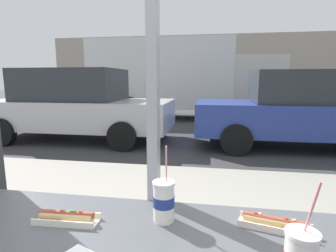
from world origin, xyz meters
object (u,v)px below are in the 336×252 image
at_px(box_truck, 180,77).
at_px(parked_car_blue, 300,109).
at_px(hotdog_tray_near, 275,223).
at_px(soda_cup_left, 164,201).
at_px(hotdog_tray_far, 67,217).
at_px(parked_car_silver, 77,105).

bearing_deg(box_truck, parked_car_blue, -53.41).
bearing_deg(parked_car_blue, hotdog_tray_near, -107.73).
relative_size(soda_cup_left, box_truck, 0.05).
relative_size(hotdog_tray_near, parked_car_blue, 0.07).
height_order(hotdog_tray_far, parked_car_blue, parked_car_blue).
bearing_deg(hotdog_tray_far, hotdog_tray_near, 5.96).
bearing_deg(parked_car_blue, parked_car_silver, 180.00).
bearing_deg(parked_car_blue, hotdog_tray_far, -115.25).
bearing_deg(hotdog_tray_near, parked_car_silver, 124.62).
distance_m(hotdog_tray_near, parked_car_silver, 6.36).
distance_m(soda_cup_left, box_truck, 9.60).
distance_m(parked_car_blue, box_truck, 5.38).
relative_size(soda_cup_left, hotdog_tray_far, 1.22).
height_order(hotdog_tray_near, parked_car_blue, parked_car_blue).
relative_size(soda_cup_left, parked_car_blue, 0.07).
height_order(hotdog_tray_far, parked_car_silver, parked_car_silver).
relative_size(hotdog_tray_near, parked_car_silver, 0.06).
distance_m(soda_cup_left, hotdog_tray_near, 0.45).
xyz_separation_m(hotdog_tray_far, box_truck, (-0.67, 9.60, 0.68)).
bearing_deg(hotdog_tray_near, parked_car_blue, 72.27).
xyz_separation_m(hotdog_tray_near, parked_car_blue, (1.67, 5.23, -0.08)).
bearing_deg(hotdog_tray_near, box_truck, 98.98).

